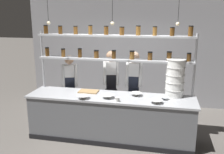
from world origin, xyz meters
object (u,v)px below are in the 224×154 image
object	(u,v)px
chef_left	(70,85)
serving_cup_front	(117,99)
cutting_board	(89,91)
prep_bowl_center_front	(136,94)
chef_center	(111,82)
prep_bowl_center_back	(164,98)
chef_right	(134,84)
prep_bowl_near_right	(83,97)
container_stack	(175,78)
spice_shelf_unit	(114,49)
prep_bowl_near_left	(108,96)
prep_bowl_far_left	(156,101)

from	to	relation	value
chef_left	serving_cup_front	distance (m)	1.58
cutting_board	serving_cup_front	xyz separation A→B (m)	(0.70, -0.45, 0.03)
prep_bowl_center_front	chef_left	bearing A→B (deg)	162.77
chef_center	prep_bowl_center_back	bearing A→B (deg)	-44.87
chef_right	prep_bowl_near_right	world-z (taller)	chef_right
container_stack	prep_bowl_near_right	bearing A→B (deg)	-162.75
chef_center	chef_right	bearing A→B (deg)	-22.23
container_stack	prep_bowl_center_front	size ratio (longest dim) A/B	3.25
serving_cup_front	container_stack	bearing A→B (deg)	27.94
chef_center	cutting_board	distance (m)	0.70
chef_left	chef_center	distance (m)	0.96
spice_shelf_unit	chef_left	distance (m)	1.45
chef_left	container_stack	bearing A→B (deg)	-26.53
chef_center	prep_bowl_near_left	size ratio (longest dim) A/B	6.75
chef_right	spice_shelf_unit	bearing A→B (deg)	-138.11
prep_bowl_center_back	serving_cup_front	world-z (taller)	serving_cup_front
prep_bowl_near_left	serving_cup_front	world-z (taller)	serving_cup_front
chef_center	container_stack	bearing A→B (deg)	-32.94
container_stack	cutting_board	bearing A→B (deg)	-176.68
chef_right	prep_bowl_center_back	world-z (taller)	chef_right
spice_shelf_unit	prep_bowl_near_right	world-z (taller)	spice_shelf_unit
container_stack	prep_bowl_near_right	xyz separation A→B (m)	(-1.72, -0.54, -0.34)
prep_bowl_far_left	cutting_board	bearing A→B (deg)	164.65
prep_bowl_near_right	chef_center	bearing A→B (deg)	72.14
spice_shelf_unit	chef_center	bearing A→B (deg)	110.15
container_stack	prep_bowl_center_front	world-z (taller)	container_stack
cutting_board	spice_shelf_unit	bearing A→B (deg)	17.77
container_stack	cutting_board	size ratio (longest dim) A/B	1.87
spice_shelf_unit	prep_bowl_center_back	bearing A→B (deg)	-16.34
cutting_board	prep_bowl_near_right	world-z (taller)	prep_bowl_near_right
chef_center	chef_right	world-z (taller)	chef_right
container_stack	serving_cup_front	world-z (taller)	container_stack
prep_bowl_near_left	prep_bowl_far_left	bearing A→B (deg)	-5.32
prep_bowl_center_back	prep_bowl_near_right	size ratio (longest dim) A/B	0.71
spice_shelf_unit	chef_right	size ratio (longest dim) A/B	1.88
prep_bowl_near_left	prep_bowl_center_back	bearing A→B (deg)	8.37
chef_left	prep_bowl_center_back	distance (m)	2.24
chef_left	prep_bowl_center_front	size ratio (longest dim) A/B	6.95
prep_bowl_near_right	prep_bowl_far_left	distance (m)	1.39
container_stack	prep_bowl_far_left	size ratio (longest dim) A/B	3.09
prep_bowl_near_right	prep_bowl_far_left	xyz separation A→B (m)	(1.39, 0.05, 0.00)
chef_center	prep_bowl_center_back	xyz separation A→B (m)	(1.21, -0.74, -0.05)
chef_left	serving_cup_front	size ratio (longest dim) A/B	19.22
prep_bowl_near_right	container_stack	bearing A→B (deg)	17.25
container_stack	prep_bowl_near_left	bearing A→B (deg)	-162.31
serving_cup_front	prep_bowl_center_front	bearing A→B (deg)	53.98
chef_left	prep_bowl_center_front	bearing A→B (deg)	-35.06
chef_right	prep_bowl_far_left	distance (m)	1.05
prep_bowl_far_left	prep_bowl_center_back	bearing A→B (deg)	59.33
prep_bowl_near_left	prep_bowl_center_front	xyz separation A→B (m)	(0.52, 0.27, -0.00)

